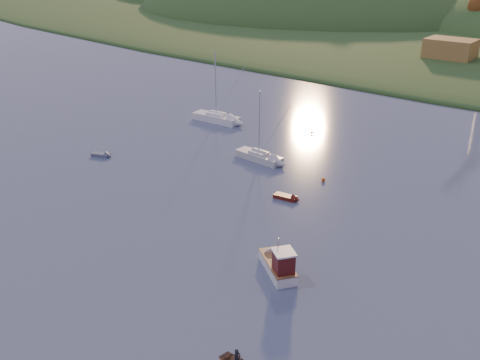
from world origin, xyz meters
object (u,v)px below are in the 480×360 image
Objects in this scene: sailboat_near at (216,117)px; sailboat_far at (259,156)px; red_tender at (290,198)px; grey_dinghy at (104,155)px; fishing_boat at (276,261)px.

sailboat_far is at bearing -34.88° from sailboat_near.
red_tender is (26.77, -17.70, -0.53)m from sailboat_near.
grey_dinghy reaches higher than red_tender.
fishing_boat is 14.88m from red_tender.
sailboat_near is 22.42m from grey_dinghy.
sailboat_near is 1.20× the size of sailboat_far.
red_tender is at bearing -33.16° from sailboat_far.
red_tender is at bearing -25.20° from fishing_boat.
red_tender is (-7.12, 13.05, -0.66)m from fishing_boat.
sailboat_far is 21.81m from grey_dinghy.
fishing_boat reaches higher than grey_dinghy.
sailboat_far is (16.31, -9.82, -0.09)m from sailboat_near.
fishing_boat is 1.92× the size of grey_dinghy.
sailboat_near is 32.09m from red_tender.
sailboat_near is at bearing 67.75° from grey_dinghy.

